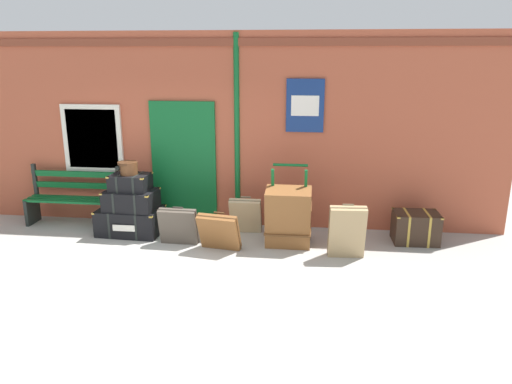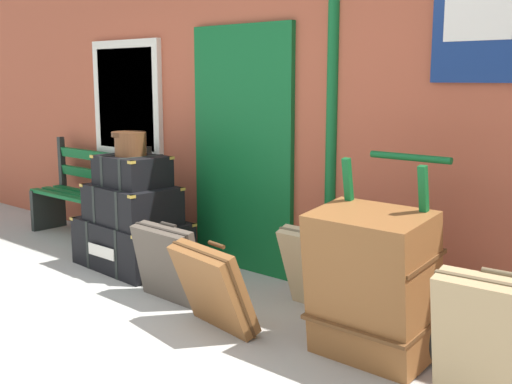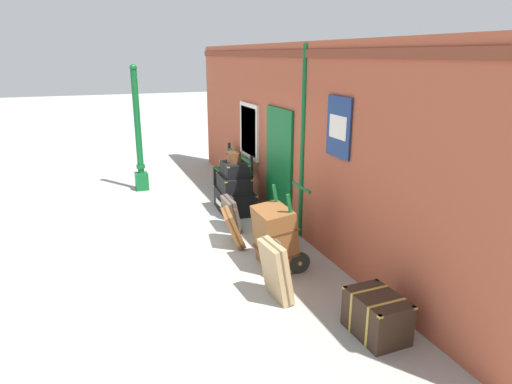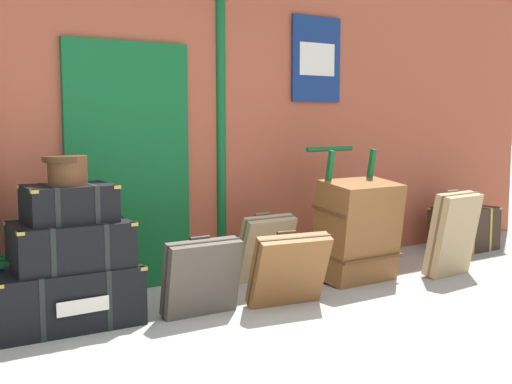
{
  "view_description": "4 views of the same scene",
  "coord_description": "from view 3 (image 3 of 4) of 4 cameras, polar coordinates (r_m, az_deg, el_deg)",
  "views": [
    {
      "loc": [
        2.06,
        -5.42,
        2.85
      ],
      "look_at": [
        1.22,
        1.64,
        0.82
      ],
      "focal_mm": 34.23,
      "sensor_mm": 36.0,
      "label": 1
    },
    {
      "loc": [
        3.58,
        -1.55,
        1.66
      ],
      "look_at": [
        0.56,
        1.86,
        0.84
      ],
      "focal_mm": 44.62,
      "sensor_mm": 36.0,
      "label": 2
    },
    {
      "loc": [
        7.33,
        -0.85,
        3.02
      ],
      "look_at": [
        0.68,
        1.68,
        0.85
      ],
      "focal_mm": 31.85,
      "sensor_mm": 36.0,
      "label": 3
    },
    {
      "loc": [
        -2.26,
        -2.69,
        1.46
      ],
      "look_at": [
        0.84,
        1.91,
        0.84
      ],
      "focal_mm": 45.57,
      "sensor_mm": 36.0,
      "label": 4
    }
  ],
  "objects": [
    {
      "name": "ground_plane",
      "position": [
        7.97,
        -13.19,
        -5.74
      ],
      "size": [
        60.0,
        60.0,
        0.0
      ],
      "primitive_type": "plane",
      "color": "#A3A099"
    },
    {
      "name": "brick_facade",
      "position": [
        8.23,
        4.29,
        7.01
      ],
      "size": [
        10.4,
        0.35,
        3.2
      ],
      "color": "#AD5138",
      "rests_on": "ground"
    },
    {
      "name": "lamp_post",
      "position": [
        10.61,
        -14.48,
        5.8
      ],
      "size": [
        0.28,
        0.28,
        2.81
      ],
      "color": "#0F5B28",
      "rests_on": "ground"
    },
    {
      "name": "platform_bench",
      "position": [
        10.12,
        -2.82,
        2.23
      ],
      "size": [
        1.6,
        0.43,
        1.01
      ],
      "color": "#0F5B28",
      "rests_on": "ground"
    },
    {
      "name": "steamer_trunk_base",
      "position": [
        9.06,
        -2.65,
        -1.08
      ],
      "size": [
        1.04,
        0.7,
        0.43
      ],
      "color": "black",
      "rests_on": "ground"
    },
    {
      "name": "steamer_trunk_middle",
      "position": [
        8.9,
        -2.76,
        1.08
      ],
      "size": [
        0.85,
        0.61,
        0.33
      ],
      "color": "black",
      "rests_on": "steamer_trunk_base"
    },
    {
      "name": "steamer_trunk_top",
      "position": [
        8.83,
        -2.7,
        2.89
      ],
      "size": [
        0.63,
        0.47,
        0.27
      ],
      "color": "black",
      "rests_on": "steamer_trunk_middle"
    },
    {
      "name": "round_hatbox",
      "position": [
        8.78,
        -2.77,
        4.47
      ],
      "size": [
        0.31,
        0.29,
        0.2
      ],
      "color": "brown",
      "rests_on": "steamer_trunk_top"
    },
    {
      "name": "porters_trolley",
      "position": [
        6.76,
        3.77,
        -7.0
      ],
      "size": [
        0.71,
        0.58,
        1.2
      ],
      "color": "black",
      "rests_on": "ground"
    },
    {
      "name": "large_brown_trunk",
      "position": [
        6.62,
        2.43,
        -5.72
      ],
      "size": [
        0.7,
        0.54,
        0.93
      ],
      "color": "brown",
      "rests_on": "ground"
    },
    {
      "name": "suitcase_umber",
      "position": [
        7.46,
        -2.9,
        -4.45
      ],
      "size": [
        0.65,
        0.43,
        0.6
      ],
      "color": "brown",
      "rests_on": "ground"
    },
    {
      "name": "suitcase_charcoal",
      "position": [
        7.45,
        3.36,
        -4.37
      ],
      "size": [
        0.52,
        0.33,
        0.63
      ],
      "color": "tan",
      "rests_on": "ground"
    },
    {
      "name": "suitcase_caramel",
      "position": [
        5.8,
        2.5,
        -9.89
      ],
      "size": [
        0.54,
        0.33,
        0.81
      ],
      "color": "tan",
      "rests_on": "ground"
    },
    {
      "name": "suitcase_olive",
      "position": [
        8.11,
        -3.15,
        -2.69
      ],
      "size": [
        0.6,
        0.27,
        0.6
      ],
      "color": "#51473D",
      "rests_on": "ground"
    },
    {
      "name": "corner_trunk",
      "position": [
        5.37,
        14.92,
        -14.77
      ],
      "size": [
        0.7,
        0.51,
        0.49
      ],
      "color": "#332319",
      "rests_on": "ground"
    }
  ]
}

